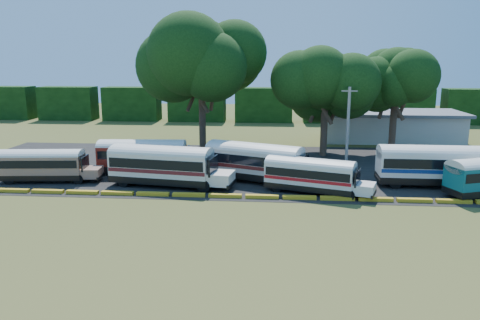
# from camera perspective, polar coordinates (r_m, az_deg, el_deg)

# --- Properties ---
(ground) EXTENTS (160.00, 160.00, 0.00)m
(ground) POSITION_cam_1_polar(r_m,az_deg,el_deg) (37.08, 0.32, -5.10)
(ground) COLOR #3C4B19
(ground) RESTS_ON ground
(asphalt_strip) EXTENTS (64.00, 24.00, 0.02)m
(asphalt_strip) POSITION_cam_1_polar(r_m,az_deg,el_deg) (48.58, 2.61, -0.89)
(asphalt_strip) COLOR black
(asphalt_strip) RESTS_ON ground
(curb) EXTENTS (53.70, 0.45, 0.30)m
(curb) POSITION_cam_1_polar(r_m,az_deg,el_deg) (37.98, 0.44, -4.44)
(curb) COLOR orange
(curb) RESTS_ON ground
(terminal_building) EXTENTS (19.00, 9.00, 4.00)m
(terminal_building) POSITION_cam_1_polar(r_m,az_deg,el_deg) (67.63, 17.84, 4.02)
(terminal_building) COLOR beige
(terminal_building) RESTS_ON ground
(treeline_backdrop) EXTENTS (130.00, 4.00, 6.00)m
(treeline_backdrop) POSITION_cam_1_polar(r_m,az_deg,el_deg) (83.71, 2.93, 6.74)
(treeline_backdrop) COLOR black
(treeline_backdrop) RESTS_ON ground
(bus_beige) EXTENTS (9.34, 3.21, 3.01)m
(bus_beige) POSITION_cam_1_polar(r_m,az_deg,el_deg) (46.17, -22.83, -0.38)
(bus_beige) COLOR black
(bus_beige) RESTS_ON ground
(bus_red) EXTENTS (10.40, 3.21, 3.37)m
(bus_red) POSITION_cam_1_polar(r_m,az_deg,el_deg) (46.45, -11.52, 0.68)
(bus_red) COLOR black
(bus_red) RESTS_ON ground
(bus_cream_west) EXTENTS (11.26, 4.33, 3.61)m
(bus_cream_west) POSITION_cam_1_polar(r_m,az_deg,el_deg) (41.57, -9.27, -0.43)
(bus_cream_west) COLOR black
(bus_cream_west) RESTS_ON ground
(bus_cream_east) EXTENTS (11.06, 6.53, 3.57)m
(bus_cream_east) POSITION_cam_1_polar(r_m,az_deg,el_deg) (42.51, 2.03, -0.03)
(bus_cream_east) COLOR black
(bus_cream_east) RESTS_ON ground
(bus_white_red) EXTENTS (9.28, 4.99, 2.97)m
(bus_white_red) POSITION_cam_1_polar(r_m,az_deg,el_deg) (39.46, 8.80, -1.64)
(bus_white_red) COLOR black
(bus_white_red) RESTS_ON ground
(bus_white_blue) EXTENTS (11.19, 2.98, 3.66)m
(bus_white_blue) POSITION_cam_1_polar(r_m,az_deg,el_deg) (44.34, 22.57, -0.39)
(bus_white_blue) COLOR black
(bus_white_blue) RESTS_ON ground
(tree_west) EXTENTS (12.19, 12.19, 15.51)m
(tree_west) POSITION_cam_1_polar(r_m,az_deg,el_deg) (55.15, -4.74, 12.17)
(tree_west) COLOR #35251A
(tree_west) RESTS_ON ground
(tree_center) EXTENTS (9.33, 9.33, 12.08)m
(tree_center) POSITION_cam_1_polar(r_m,az_deg,el_deg) (54.38, 10.42, 9.50)
(tree_center) COLOR #35251A
(tree_center) RESTS_ON ground
(tree_east) EXTENTS (8.19, 8.19, 12.36)m
(tree_east) POSITION_cam_1_polar(r_m,az_deg,el_deg) (57.45, 18.54, 9.87)
(tree_east) COLOR #35251A
(tree_east) RESTS_ON ground
(utility_pole) EXTENTS (1.60, 0.30, 8.28)m
(utility_pole) POSITION_cam_1_polar(r_m,az_deg,el_deg) (49.24, 13.01, 4.00)
(utility_pole) COLOR gray
(utility_pole) RESTS_ON ground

